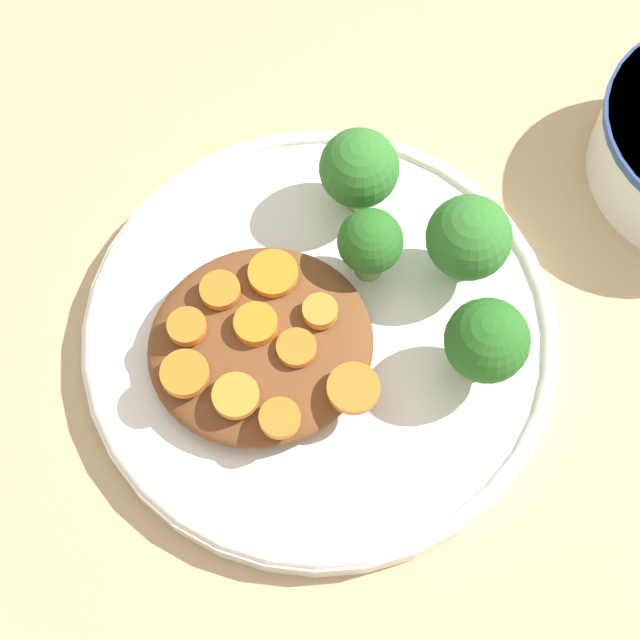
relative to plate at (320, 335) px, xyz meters
The scene contains 17 objects.
ground_plane 0.01m from the plate, ahead, with size 4.00×4.00×0.00m, color tan.
plate is the anchor object (origin of this frame).
stew_mound 0.04m from the plate, behind, with size 0.12×0.11×0.02m, color brown.
broccoli_floret_0 0.09m from the plate, ahead, with size 0.05×0.05×0.06m.
broccoli_floret_1 0.09m from the plate, 53.62° to the left, with size 0.04×0.04×0.06m.
broccoli_floret_2 0.09m from the plate, 35.46° to the right, with size 0.04×0.04×0.06m.
broccoli_floret_3 0.06m from the plate, 32.96° to the left, with size 0.03×0.03×0.05m.
carrot_slice_0 0.05m from the plate, behind, with size 0.02×0.02×0.01m, color orange.
carrot_slice_1 0.08m from the plate, 165.24° to the left, with size 0.02×0.02×0.01m, color orange.
carrot_slice_2 0.04m from the plate, 142.75° to the right, with size 0.02×0.02×0.00m, color orange.
carrot_slice_3 0.07m from the plate, 130.74° to the right, with size 0.02×0.02×0.01m, color orange.
carrot_slice_4 0.08m from the plate, behind, with size 0.02×0.02×0.01m, color orange.
carrot_slice_5 0.04m from the plate, 116.16° to the left, with size 0.03×0.03×0.00m, color orange.
carrot_slice_6 0.03m from the plate, 54.81° to the left, with size 0.02×0.02×0.01m, color orange.
carrot_slice_7 0.05m from the plate, 94.75° to the right, with size 0.03×0.03×0.00m, color orange.
carrot_slice_8 0.07m from the plate, 154.22° to the right, with size 0.02×0.02×0.00m, color orange.
carrot_slice_9 0.06m from the plate, 144.78° to the left, with size 0.02×0.02×0.01m, color orange.
Camera 1 is at (-0.08, -0.21, 0.54)m, focal length 60.00 mm.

